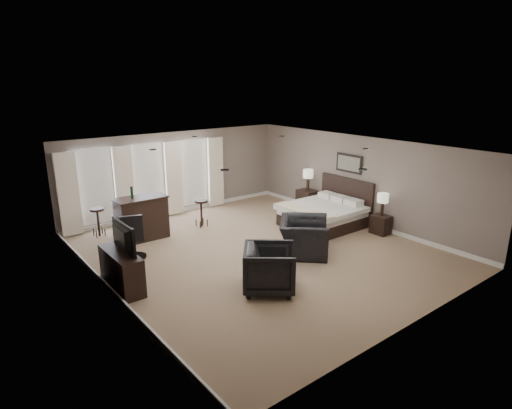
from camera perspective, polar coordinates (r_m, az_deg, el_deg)
room at (r=10.37m, az=0.49°, el=0.38°), size 7.60×8.60×2.64m
window_bay at (r=13.33m, az=-14.05°, el=3.05°), size 5.25×0.20×2.30m
bed at (r=12.51m, az=8.66°, el=-0.08°), size 2.06×1.97×1.31m
nightstand_near at (r=12.42m, az=16.29°, el=-2.59°), size 0.40×0.49×0.53m
nightstand_far at (r=14.18m, az=6.85°, el=0.60°), size 0.50×0.61×0.67m
lamp_near at (r=12.25m, az=16.50°, el=-0.01°), size 0.31×0.31×0.63m
lamp_far at (r=14.01m, az=6.94°, el=3.27°), size 0.33×0.33×0.69m
wall_art at (r=13.08m, az=12.27°, el=5.38°), size 0.04×0.96×0.56m
dresser at (r=9.25m, az=-17.47°, el=-8.38°), size 0.45×1.38×0.80m
tv at (r=9.07m, az=-17.72°, el=-5.67°), size 0.61×1.06×0.14m
armchair_near at (r=10.58m, az=6.40°, el=-3.52°), size 1.53×1.54×1.15m
armchair_far at (r=8.73m, az=1.84°, el=-8.24°), size 1.37×1.38×1.04m
bar_counter at (r=11.85m, az=-14.99°, el=-1.75°), size 1.34×0.70×1.17m
bar_stool_left at (r=12.48m, az=-20.29°, el=-2.23°), size 0.38×0.38×0.79m
bar_stool_right at (r=12.57m, az=-7.30°, el=-1.17°), size 0.50×0.50×0.80m
desk_chair at (r=10.61m, az=-16.16°, el=-4.02°), size 0.76×0.76×1.16m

